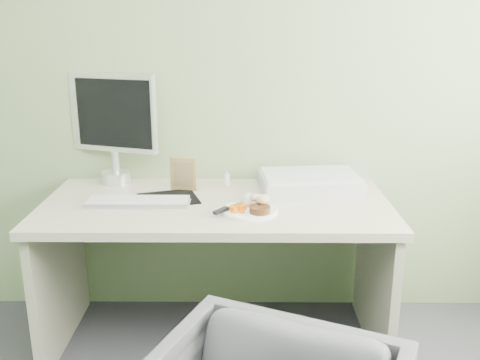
{
  "coord_description": "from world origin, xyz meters",
  "views": [
    {
      "loc": [
        0.13,
        -0.7,
        1.54
      ],
      "look_at": [
        0.11,
        1.5,
        0.87
      ],
      "focal_mm": 40.0,
      "sensor_mm": 36.0,
      "label": 1
    }
  ],
  "objects_px": {
    "desk": "(217,239)",
    "monitor": "(114,122)",
    "scanner": "(310,183)",
    "plate": "(250,211)"
  },
  "relations": [
    {
      "from": "plate",
      "to": "monitor",
      "type": "bearing_deg",
      "value": 146.34
    },
    {
      "from": "desk",
      "to": "monitor",
      "type": "relative_size",
      "value": 2.88
    },
    {
      "from": "desk",
      "to": "monitor",
      "type": "height_order",
      "value": "monitor"
    },
    {
      "from": "desk",
      "to": "monitor",
      "type": "xyz_separation_m",
      "value": [
        -0.53,
        0.31,
        0.5
      ]
    },
    {
      "from": "plate",
      "to": "scanner",
      "type": "xyz_separation_m",
      "value": [
        0.3,
        0.32,
        0.03
      ]
    },
    {
      "from": "scanner",
      "to": "desk",
      "type": "bearing_deg",
      "value": -164.36
    },
    {
      "from": "desk",
      "to": "scanner",
      "type": "height_order",
      "value": "scanner"
    },
    {
      "from": "desk",
      "to": "plate",
      "type": "distance_m",
      "value": 0.28
    },
    {
      "from": "desk",
      "to": "monitor",
      "type": "bearing_deg",
      "value": 149.11
    },
    {
      "from": "scanner",
      "to": "monitor",
      "type": "relative_size",
      "value": 0.86
    }
  ]
}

